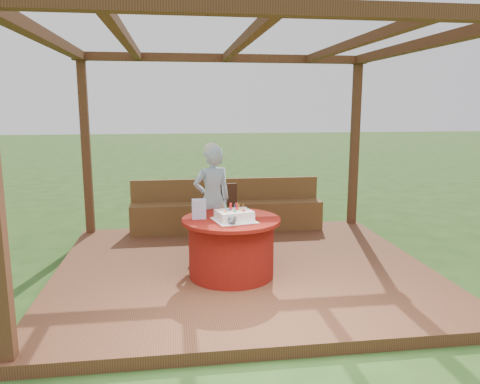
{
  "coord_description": "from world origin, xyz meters",
  "views": [
    {
      "loc": [
        -0.8,
        -5.46,
        2.07
      ],
      "look_at": [
        0.0,
        0.25,
        1.0
      ],
      "focal_mm": 35.0,
      "sensor_mm": 36.0,
      "label": 1
    }
  ],
  "objects_px": {
    "gift_bag": "(199,209)",
    "bench": "(227,213)",
    "chair": "(226,212)",
    "drinking_glass": "(232,221)",
    "elderly_woman": "(212,198)",
    "birthday_cake": "(234,215)",
    "table": "(231,247)"
  },
  "relations": [
    {
      "from": "bench",
      "to": "drinking_glass",
      "type": "height_order",
      "value": "bench"
    },
    {
      "from": "gift_bag",
      "to": "drinking_glass",
      "type": "xyz_separation_m",
      "value": [
        0.34,
        -0.34,
        -0.07
      ]
    },
    {
      "from": "chair",
      "to": "gift_bag",
      "type": "height_order",
      "value": "gift_bag"
    },
    {
      "from": "birthday_cake",
      "to": "gift_bag",
      "type": "height_order",
      "value": "gift_bag"
    },
    {
      "from": "bench",
      "to": "birthday_cake",
      "type": "height_order",
      "value": "birthday_cake"
    },
    {
      "from": "bench",
      "to": "elderly_woman",
      "type": "height_order",
      "value": "elderly_woman"
    },
    {
      "from": "chair",
      "to": "birthday_cake",
      "type": "xyz_separation_m",
      "value": [
        -0.06,
        -1.42,
        0.28
      ]
    },
    {
      "from": "drinking_glass",
      "to": "gift_bag",
      "type": "bearing_deg",
      "value": 134.66
    },
    {
      "from": "table",
      "to": "drinking_glass",
      "type": "xyz_separation_m",
      "value": [
        -0.02,
        -0.3,
        0.38
      ]
    },
    {
      "from": "table",
      "to": "birthday_cake",
      "type": "distance_m",
      "value": 0.41
    },
    {
      "from": "chair",
      "to": "gift_bag",
      "type": "relative_size",
      "value": 3.78
    },
    {
      "from": "elderly_woman",
      "to": "gift_bag",
      "type": "bearing_deg",
      "value": -104.07
    },
    {
      "from": "chair",
      "to": "birthday_cake",
      "type": "height_order",
      "value": "birthday_cake"
    },
    {
      "from": "chair",
      "to": "birthday_cake",
      "type": "relative_size",
      "value": 1.62
    },
    {
      "from": "drinking_glass",
      "to": "birthday_cake",
      "type": "bearing_deg",
      "value": 77.28
    },
    {
      "from": "gift_bag",
      "to": "bench",
      "type": "bearing_deg",
      "value": 74.09
    },
    {
      "from": "elderly_woman",
      "to": "birthday_cake",
      "type": "bearing_deg",
      "value": -81.23
    },
    {
      "from": "table",
      "to": "drinking_glass",
      "type": "distance_m",
      "value": 0.49
    },
    {
      "from": "table",
      "to": "elderly_woman",
      "type": "relative_size",
      "value": 0.76
    },
    {
      "from": "drinking_glass",
      "to": "elderly_woman",
      "type": "bearing_deg",
      "value": 95.38
    },
    {
      "from": "gift_bag",
      "to": "drinking_glass",
      "type": "distance_m",
      "value": 0.49
    },
    {
      "from": "gift_bag",
      "to": "drinking_glass",
      "type": "height_order",
      "value": "gift_bag"
    },
    {
      "from": "drinking_glass",
      "to": "bench",
      "type": "bearing_deg",
      "value": 85.0
    },
    {
      "from": "elderly_woman",
      "to": "drinking_glass",
      "type": "bearing_deg",
      "value": -84.62
    },
    {
      "from": "table",
      "to": "birthday_cake",
      "type": "bearing_deg",
      "value": -78.91
    },
    {
      "from": "elderly_woman",
      "to": "gift_bag",
      "type": "distance_m",
      "value": 0.92
    },
    {
      "from": "chair",
      "to": "birthday_cake",
      "type": "distance_m",
      "value": 1.45
    },
    {
      "from": "table",
      "to": "gift_bag",
      "type": "height_order",
      "value": "gift_bag"
    },
    {
      "from": "table",
      "to": "gift_bag",
      "type": "xyz_separation_m",
      "value": [
        -0.36,
        0.04,
        0.45
      ]
    },
    {
      "from": "elderly_woman",
      "to": "birthday_cake",
      "type": "xyz_separation_m",
      "value": [
        0.16,
        -1.04,
        0.0
      ]
    },
    {
      "from": "table",
      "to": "birthday_cake",
      "type": "height_order",
      "value": "birthday_cake"
    },
    {
      "from": "chair",
      "to": "elderly_woman",
      "type": "bearing_deg",
      "value": -120.73
    }
  ]
}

